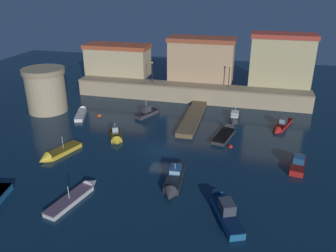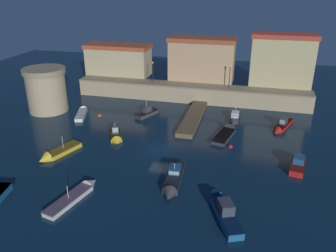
% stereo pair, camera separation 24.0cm
% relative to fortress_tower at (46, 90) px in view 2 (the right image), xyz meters
% --- Properties ---
extents(ground_plane, '(109.83, 109.83, 0.00)m').
position_rel_fortress_tower_xyz_m(ground_plane, '(21.48, -9.36, -3.60)').
color(ground_plane, '#0C2338').
extents(quay_wall, '(40.87, 3.45, 2.95)m').
position_rel_fortress_tower_xyz_m(quay_wall, '(21.48, 10.51, -2.11)').
color(quay_wall, tan).
rests_on(quay_wall, ground).
extents(old_town_backdrop, '(41.22, 5.27, 8.98)m').
position_rel_fortress_tower_xyz_m(old_town_backdrop, '(22.83, 14.54, 2.96)').
color(old_town_backdrop, tan).
rests_on(old_town_backdrop, ground).
extents(fortress_tower, '(6.66, 6.66, 7.08)m').
position_rel_fortress_tower_xyz_m(fortress_tower, '(0.00, 0.00, 0.00)').
color(fortress_tower, tan).
rests_on(fortress_tower, ground).
extents(pier_dock, '(2.38, 14.06, 0.70)m').
position_rel_fortress_tower_xyz_m(pier_dock, '(23.69, 1.91, -3.27)').
color(pier_dock, brown).
rests_on(pier_dock, ground).
extents(quay_lamp_0, '(0.32, 0.32, 3.69)m').
position_rel_fortress_tower_xyz_m(quay_lamp_0, '(14.73, 10.51, 1.78)').
color(quay_lamp_0, black).
rests_on(quay_lamp_0, quay_wall).
extents(quay_lamp_1, '(0.32, 0.32, 3.84)m').
position_rel_fortress_tower_xyz_m(quay_lamp_1, '(28.18, 10.51, 1.86)').
color(quay_lamp_1, black).
rests_on(quay_lamp_1, quay_wall).
extents(moored_boat_0, '(3.50, 5.38, 3.04)m').
position_rel_fortress_tower_xyz_m(moored_boat_0, '(16.64, 2.40, -3.13)').
color(moored_boat_0, '#333338').
rests_on(moored_boat_0, ground).
extents(moored_boat_1, '(3.48, 6.23, 2.64)m').
position_rel_fortress_tower_xyz_m(moored_boat_1, '(9.56, -13.79, -3.28)').
color(moored_boat_1, gold).
rests_on(moored_boat_1, ground).
extents(moored_boat_2, '(1.53, 5.35, 2.30)m').
position_rel_fortress_tower_xyz_m(moored_boat_2, '(29.89, 2.99, -3.24)').
color(moored_boat_2, '#333338').
rests_on(moored_boat_2, ground).
extents(moored_boat_3, '(2.94, 7.15, 2.30)m').
position_rel_fortress_tower_xyz_m(moored_boat_3, '(16.17, -20.96, -3.31)').
color(moored_boat_3, silver).
rests_on(moored_boat_3, ground).
extents(moored_boat_5, '(2.28, 5.22, 1.77)m').
position_rel_fortress_tower_xyz_m(moored_boat_5, '(38.05, -9.25, -3.09)').
color(moored_boat_5, red).
rests_on(moored_boat_5, ground).
extents(moored_boat_6, '(3.23, 4.54, 2.47)m').
position_rel_fortress_tower_xyz_m(moored_boat_6, '(14.88, -7.62, -3.19)').
color(moored_boat_6, gold).
rests_on(moored_boat_6, ground).
extents(moored_boat_7, '(2.06, 7.20, 2.37)m').
position_rel_fortress_tower_xyz_m(moored_boat_7, '(24.93, -16.49, -3.13)').
color(moored_boat_7, '#333338').
rests_on(moored_boat_7, ground).
extents(moored_boat_8, '(3.09, 6.31, 1.15)m').
position_rel_fortress_tower_xyz_m(moored_boat_8, '(6.04, -0.20, -3.27)').
color(moored_boat_8, white).
rests_on(moored_boat_8, ground).
extents(moored_boat_9, '(4.15, 7.24, 2.03)m').
position_rel_fortress_tower_xyz_m(moored_boat_9, '(30.53, -20.11, -3.04)').
color(moored_boat_9, '#195689').
rests_on(moored_boat_9, ground).
extents(moored_boat_10, '(3.17, 6.95, 1.70)m').
position_rel_fortress_tower_xyz_m(moored_boat_10, '(29.25, -2.18, -3.34)').
color(moored_boat_10, '#333338').
rests_on(moored_boat_10, ground).
extents(moored_boat_12, '(3.48, 6.57, 1.82)m').
position_rel_fortress_tower_xyz_m(moored_boat_12, '(36.71, 1.68, -3.22)').
color(moored_boat_12, red).
rests_on(moored_boat_12, ground).
extents(mooring_buoy_0, '(0.60, 0.60, 0.60)m').
position_rel_fortress_tower_xyz_m(mooring_buoy_0, '(30.06, -6.17, -3.60)').
color(mooring_buoy_0, red).
rests_on(mooring_buoy_0, ground).
extents(mooring_buoy_1, '(0.67, 0.67, 0.67)m').
position_rel_fortress_tower_xyz_m(mooring_buoy_1, '(9.10, -0.27, -3.60)').
color(mooring_buoy_1, '#EA4C19').
rests_on(mooring_buoy_1, ground).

